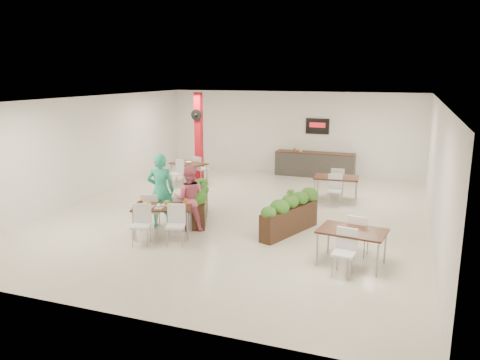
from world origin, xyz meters
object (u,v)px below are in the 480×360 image
Objects in this scene: main_table at (162,211)px; side_table_a at (189,166)px; planter_right at (290,213)px; planter_left at (200,200)px; side_table_b at (336,180)px; side_table_c at (352,235)px; diner_woman at (189,198)px; diner_man at (161,190)px; service_counter at (315,164)px; red_column at (199,135)px.

side_table_a is at bearing 109.40° from main_table.
planter_left is at bearing 173.20° from planter_right.
planter_left is 1.21× the size of side_table_b.
side_table_b is at bearing 109.68° from side_table_c.
planter_right is 1.21× the size of side_table_a.
diner_woman reaches higher than planter_left.
diner_man is 5.64m from side_table_b.
diner_woman reaches higher than planter_right.
diner_man reaches higher than main_table.
planter_left is 2.58m from planter_right.
service_counter is 3.49m from side_table_b.
side_table_b is at bearing -68.04° from service_counter.
main_table is 3.11m from planter_right.
red_column reaches higher than diner_woman.
diner_woman is at bearing 175.36° from side_table_c.
service_counter is 1.82× the size of side_table_b.
planter_right reaches higher than side_table_b.
service_counter reaches higher than main_table.
main_table is 5.57m from side_table_a.
planter_right reaches higher than main_table.
planter_left is 4.52m from side_table_b.
planter_left reaches higher than side_table_a.
side_table_a is at bearing -90.50° from red_column.
red_column is at bearing -155.00° from service_counter.
main_table is at bearing 101.59° from diner_man.
planter_right is at bearing 170.66° from diner_man.
main_table is 1.16× the size of side_table_c.
side_table_a is 1.01× the size of side_table_b.
red_column reaches higher than diner_man.
diner_man is at bearing 177.31° from side_table_c.
diner_man reaches higher than side_table_c.
main_table is at bearing -101.15° from planter_left.
red_column is 1.59× the size of planter_right.
planter_right is 2.22m from side_table_c.
diner_man is 0.81m from diner_woman.
main_table is (1.84, -6.13, -1.01)m from red_column.
side_table_b is (3.46, 4.76, 0.01)m from main_table.
side_table_a is at bearing 146.92° from side_table_c.
diner_woman is 0.93m from planter_left.
service_counter is 1.80× the size of side_table_a.
side_table_c is at bearing -73.94° from service_counter.
planter_right reaches higher than side_table_a.
side_table_b is (1.30, -3.24, 0.15)m from service_counter.
service_counter is at bearing 74.91° from main_table.
planter_left is (-0.11, 0.87, -0.29)m from diner_woman.
main_table and side_table_c have the same top height.
main_table is 0.97× the size of planter_left.
side_table_a is at bearing 139.47° from planter_right.
planter_left reaches higher than main_table.
main_table is at bearing -73.28° from red_column.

